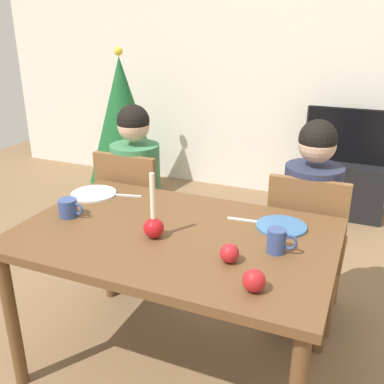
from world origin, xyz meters
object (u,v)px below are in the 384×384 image
(chair_right, at_px, (306,241))
(apple_by_left_plate, at_px, (229,253))
(dining_table, at_px, (175,249))
(tv_stand, at_px, (346,188))
(person_left_child, at_px, (137,200))
(mug_left, at_px, (69,208))
(plate_left, at_px, (94,194))
(plate_right, at_px, (281,226))
(mug_right, at_px, (277,241))
(person_right_child, at_px, (308,229))
(apple_near_candle, at_px, (254,280))
(candle_centerpiece, at_px, (154,224))
(christmas_tree, at_px, (122,121))
(chair_left, at_px, (135,210))
(tv, at_px, (353,136))

(chair_right, xyz_separation_m, apple_by_left_plate, (-0.19, -0.76, 0.28))
(dining_table, height_order, tv_stand, dining_table)
(person_left_child, xyz_separation_m, mug_left, (0.03, -0.68, 0.22))
(plate_left, xyz_separation_m, plate_right, (1.02, -0.00, 0.00))
(apple_by_left_plate, bearing_deg, mug_right, 43.78)
(tv_stand, bearing_deg, person_right_child, -93.18)
(apple_near_candle, bearing_deg, candle_centerpiece, 156.11)
(plate_left, height_order, mug_left, mug_left)
(christmas_tree, bearing_deg, mug_left, -65.19)
(apple_near_candle, distance_m, apple_by_left_plate, 0.21)
(chair_left, bearing_deg, tv, 55.69)
(candle_centerpiece, height_order, apple_near_candle, candle_centerpiece)
(plate_left, bearing_deg, candle_centerpiece, -30.69)
(christmas_tree, bearing_deg, mug_right, -45.59)
(chair_left, distance_m, plate_left, 0.44)
(person_right_child, bearing_deg, apple_near_candle, -93.27)
(chair_right, height_order, person_right_child, person_right_child)
(apple_by_left_plate, bearing_deg, person_right_child, 76.18)
(tv, bearing_deg, chair_right, -93.12)
(plate_right, xyz_separation_m, mug_left, (-0.96, -0.28, 0.04))
(tv, relative_size, apple_near_candle, 9.55)
(person_left_child, bearing_deg, mug_right, -32.13)
(person_left_child, bearing_deg, apple_near_candle, -43.05)
(chair_left, bearing_deg, apple_near_candle, -42.05)
(chair_right, distance_m, person_right_child, 0.07)
(mug_right, distance_m, apple_near_candle, 0.30)
(person_right_child, bearing_deg, apple_by_left_plate, -103.82)
(candle_centerpiece, distance_m, apple_by_left_plate, 0.38)
(candle_centerpiece, distance_m, apple_near_candle, 0.56)
(apple_near_candle, bearing_deg, chair_right, 86.61)
(christmas_tree, height_order, plate_left, christmas_tree)
(chair_right, bearing_deg, dining_table, -129.46)
(dining_table, relative_size, chair_right, 1.56)
(apple_near_candle, bearing_deg, tv, 86.79)
(tv, height_order, plate_right, tv)
(chair_right, relative_size, plate_left, 3.71)
(person_right_child, relative_size, plate_right, 5.11)
(person_right_child, height_order, tv, person_right_child)
(person_right_child, relative_size, tv, 1.48)
(dining_table, height_order, mug_left, mug_left)
(christmas_tree, relative_size, candle_centerpiece, 4.78)
(chair_right, distance_m, apple_near_candle, 0.95)
(person_right_child, bearing_deg, mug_right, -93.60)
(christmas_tree, xyz_separation_m, apple_by_left_plate, (1.77, -2.11, 0.06))
(chair_right, relative_size, apple_near_candle, 10.87)
(dining_table, height_order, candle_centerpiece, candle_centerpiece)
(chair_left, height_order, mug_right, chair_left)
(mug_left, xyz_separation_m, apple_near_candle, (0.98, -0.26, -0.00))
(christmas_tree, xyz_separation_m, apple_near_candle, (1.91, -2.26, 0.06))
(christmas_tree, relative_size, mug_right, 11.45)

